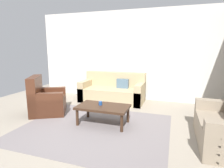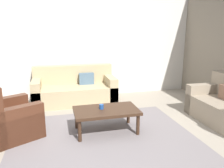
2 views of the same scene
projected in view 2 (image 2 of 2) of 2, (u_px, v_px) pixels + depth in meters
name	position (u px, v px, depth m)	size (l,w,h in m)	color
ground_plane	(104.00, 139.00, 3.69)	(8.00, 8.00, 0.00)	gray
rear_partition	(82.00, 43.00, 5.80)	(6.00, 0.12, 2.80)	silver
area_rug	(104.00, 138.00, 3.69)	(2.99, 2.48, 0.01)	slate
couch_main	(75.00, 90.00, 5.52)	(1.94, 0.91, 0.88)	tan
armchair_leather	(7.00, 120.00, 3.65)	(1.08, 1.08, 0.95)	#4C2819
coffee_table	(106.00, 112.00, 3.87)	(1.10, 0.64, 0.41)	#382316
cup	(101.00, 107.00, 3.86)	(0.08, 0.08, 0.08)	#1E478C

